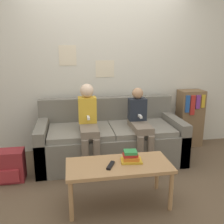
% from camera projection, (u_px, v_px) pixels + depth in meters
% --- Properties ---
extents(ground_plane, '(10.00, 10.00, 0.00)m').
position_uv_depth(ground_plane, '(118.00, 178.00, 3.16)').
color(ground_plane, brown).
extents(wall_back, '(8.00, 0.06, 2.60)m').
position_uv_depth(wall_back, '(105.00, 67.00, 3.87)').
color(wall_back, beige).
rests_on(wall_back, ground_plane).
extents(couch, '(2.03, 0.88, 0.86)m').
position_uv_depth(couch, '(110.00, 140.00, 3.61)').
color(couch, '#6B665B').
rests_on(couch, ground_plane).
extents(coffee_table, '(1.07, 0.49, 0.45)m').
position_uv_depth(coffee_table, '(119.00, 168.00, 2.55)').
color(coffee_table, '#AD7F51').
rests_on(coffee_table, ground_plane).
extents(person_left, '(0.24, 0.59, 1.14)m').
position_uv_depth(person_left, '(88.00, 122.00, 3.28)').
color(person_left, '#756656').
rests_on(person_left, ground_plane).
extents(person_right, '(0.24, 0.59, 1.06)m').
position_uv_depth(person_right, '(140.00, 123.00, 3.39)').
color(person_right, '#756656').
rests_on(person_right, ground_plane).
extents(tv_remote, '(0.11, 0.17, 0.02)m').
position_uv_depth(tv_remote, '(111.00, 165.00, 2.49)').
color(tv_remote, black).
rests_on(tv_remote, coffee_table).
extents(book_stack, '(0.23, 0.18, 0.12)m').
position_uv_depth(book_stack, '(131.00, 157.00, 2.58)').
color(book_stack, gold).
rests_on(book_stack, coffee_table).
extents(bookshelf, '(0.39, 0.30, 0.93)m').
position_uv_depth(bookshelf, '(190.00, 118.00, 4.13)').
color(bookshelf, brown).
rests_on(bookshelf, ground_plane).
extents(backpack, '(0.32, 0.26, 0.39)m').
position_uv_depth(backpack, '(11.00, 166.00, 3.06)').
color(backpack, maroon).
rests_on(backpack, ground_plane).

